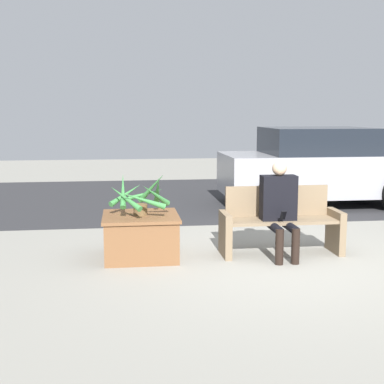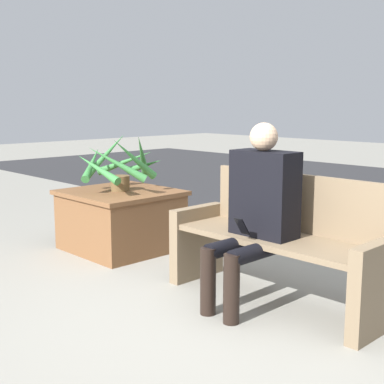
{
  "view_description": "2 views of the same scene",
  "coord_description": "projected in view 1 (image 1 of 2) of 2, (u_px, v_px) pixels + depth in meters",
  "views": [
    {
      "loc": [
        -2.02,
        -6.25,
        1.88
      ],
      "look_at": [
        -1.14,
        0.49,
        0.85
      ],
      "focal_mm": 50.0,
      "sensor_mm": 36.0,
      "label": 1
    },
    {
      "loc": [
        2.21,
        -2.43,
        1.38
      ],
      "look_at": [
        -1.12,
        0.78,
        0.6
      ],
      "focal_mm": 50.0,
      "sensor_mm": 36.0,
      "label": 2
    }
  ],
  "objects": [
    {
      "name": "parked_car",
      "position": [
        320.0,
        167.0,
        10.75
      ],
      "size": [
        3.93,
        1.98,
        1.56
      ],
      "color": "#99999E",
      "rests_on": "ground_plane"
    },
    {
      "name": "person_seated",
      "position": [
        280.0,
        204.0,
        6.88
      ],
      "size": [
        0.46,
        0.6,
        1.25
      ],
      "color": "black",
      "rests_on": "ground_plane"
    },
    {
      "name": "bench",
      "position": [
        280.0,
        222.0,
        7.09
      ],
      "size": [
        1.59,
        0.51,
        0.88
      ],
      "color": "#7A664C",
      "rests_on": "ground_plane"
    },
    {
      "name": "potted_plant",
      "position": [
        140.0,
        196.0,
        6.81
      ],
      "size": [
        0.8,
        0.82,
        0.55
      ],
      "color": "brown",
      "rests_on": "planter_box"
    },
    {
      "name": "road_surface",
      "position": [
        215.0,
        196.0,
        11.9
      ],
      "size": [
        20.0,
        6.0,
        0.01
      ],
      "primitive_type": "cube",
      "color": "#2D2D30",
      "rests_on": "ground_plane"
    },
    {
      "name": "ground_plane",
      "position": [
        288.0,
        263.0,
        6.67
      ],
      "size": [
        30.0,
        30.0,
        0.0
      ],
      "primitive_type": "plane",
      "color": "gray"
    },
    {
      "name": "planter_box",
      "position": [
        141.0,
        235.0,
        6.89
      ],
      "size": [
        0.97,
        0.93,
        0.56
      ],
      "color": "brown",
      "rests_on": "ground_plane"
    }
  ]
}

